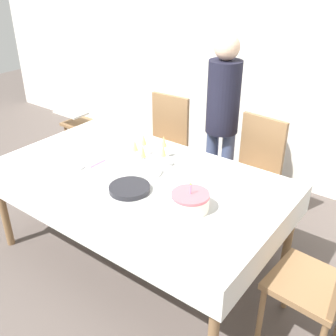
{
  "coord_description": "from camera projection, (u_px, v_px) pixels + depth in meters",
  "views": [
    {
      "loc": [
        1.64,
        -1.82,
        2.11
      ],
      "look_at": [
        0.25,
        0.03,
        0.87
      ],
      "focal_mm": 42.0,
      "sensor_mm": 36.0,
      "label": 1
    }
  ],
  "objects": [
    {
      "name": "ground_plane",
      "position": [
        141.0,
        256.0,
        3.15
      ],
      "size": [
        12.0,
        12.0,
        0.0
      ],
      "primitive_type": "plane",
      "color": "#564C47"
    },
    {
      "name": "wall_back",
      "position": [
        258.0,
        47.0,
        3.79
      ],
      "size": [
        8.0,
        0.05,
        2.7
      ],
      "color": "silver",
      "rests_on": "ground_plane"
    },
    {
      "name": "dining_table",
      "position": [
        138.0,
        187.0,
        2.84
      ],
      "size": [
        2.1,
        1.21,
        0.75
      ],
      "color": "white",
      "rests_on": "ground_plane"
    },
    {
      "name": "dining_chair_far_left",
      "position": [
        164.0,
        142.0,
        3.79
      ],
      "size": [
        0.44,
        0.44,
        0.98
      ],
      "color": "olive",
      "rests_on": "ground_plane"
    },
    {
      "name": "dining_chair_far_right",
      "position": [
        253.0,
        170.0,
        3.29
      ],
      "size": [
        0.46,
        0.46,
        0.98
      ],
      "color": "olive",
      "rests_on": "ground_plane"
    },
    {
      "name": "dining_chair_right_end",
      "position": [
        326.0,
        280.0,
        2.16
      ],
      "size": [
        0.45,
        0.45,
        0.98
      ],
      "color": "olive",
      "rests_on": "ground_plane"
    },
    {
      "name": "birthday_cake",
      "position": [
        190.0,
        201.0,
        2.39
      ],
      "size": [
        0.23,
        0.23,
        0.18
      ],
      "color": "silver",
      "rests_on": "dining_table"
    },
    {
      "name": "champagne_tray",
      "position": [
        150.0,
        154.0,
        2.93
      ],
      "size": [
        0.35,
        0.35,
        0.18
      ],
      "color": "silver",
      "rests_on": "dining_table"
    },
    {
      "name": "plate_stack_main",
      "position": [
        130.0,
        188.0,
        2.6
      ],
      "size": [
        0.27,
        0.27,
        0.03
      ],
      "color": "black",
      "rests_on": "dining_table"
    },
    {
      "name": "plate_stack_dessert",
      "position": [
        146.0,
        171.0,
        2.82
      ],
      "size": [
        0.22,
        0.22,
        0.03
      ],
      "color": "white",
      "rests_on": "dining_table"
    },
    {
      "name": "cake_knife",
      "position": [
        167.0,
        222.0,
        2.29
      ],
      "size": [
        0.29,
        0.12,
        0.0
      ],
      "color": "silver",
      "rests_on": "dining_table"
    },
    {
      "name": "fork_pile",
      "position": [
        73.0,
        166.0,
        2.89
      ],
      "size": [
        0.18,
        0.1,
        0.02
      ],
      "color": "silver",
      "rests_on": "dining_table"
    },
    {
      "name": "napkin_pile",
      "position": [
        91.0,
        161.0,
        2.97
      ],
      "size": [
        0.15,
        0.15,
        0.01
      ],
      "color": "pink",
      "rests_on": "dining_table"
    },
    {
      "name": "person_standing",
      "position": [
        223.0,
        111.0,
        3.34
      ],
      "size": [
        0.28,
        0.28,
        1.6
      ],
      "color": "#3F4C72",
      "rests_on": "ground_plane"
    },
    {
      "name": "high_chair",
      "position": [
        79.0,
        130.0,
        4.22
      ],
      "size": [
        0.33,
        0.35,
        0.71
      ],
      "color": "olive",
      "rests_on": "ground_plane"
    }
  ]
}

